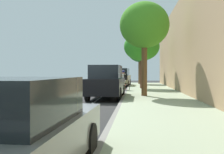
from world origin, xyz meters
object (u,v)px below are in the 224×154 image
(parked_suv_tan_mid, at_px, (121,77))
(street_tree_mid_block, at_px, (144,26))
(cyclist_with_backpack, at_px, (124,78))
(street_tree_corner, at_px, (140,52))
(parked_sedan_grey_nearest, at_px, (9,134))
(street_tree_far_end, at_px, (142,47))
(bicycle_at_curb, at_px, (121,87))
(parked_suv_black_second, at_px, (107,82))

(parked_suv_tan_mid, relative_size, street_tree_mid_block, 0.84)
(parked_suv_tan_mid, relative_size, cyclist_with_backpack, 2.73)
(street_tree_corner, bearing_deg, parked_sedan_grey_nearest, -94.39)
(parked_suv_tan_mid, bearing_deg, street_tree_far_end, -66.85)
(bicycle_at_curb, distance_m, street_tree_corner, 11.70)
(street_tree_mid_block, bearing_deg, street_tree_corner, 90.00)
(cyclist_with_backpack, relative_size, street_tree_corner, 0.34)
(parked_suv_black_second, distance_m, bicycle_at_curb, 5.95)
(bicycle_at_curb, bearing_deg, street_tree_corner, 81.20)
(parked_suv_black_second, bearing_deg, street_tree_mid_block, 13.89)
(parked_suv_black_second, relative_size, street_tree_corner, 0.92)
(parked_suv_black_second, xyz_separation_m, street_tree_corner, (2.26, 16.88, 2.97))
(parked_sedan_grey_nearest, distance_m, street_tree_mid_block, 13.50)
(parked_suv_black_second, xyz_separation_m, bicycle_at_curb, (0.56, 5.89, -0.66))
(cyclist_with_backpack, height_order, street_tree_corner, street_tree_corner)
(cyclist_with_backpack, xyz_separation_m, street_tree_mid_block, (1.48, -4.87, 3.35))
(parked_suv_black_second, xyz_separation_m, parked_suv_tan_mid, (0.09, 13.07, 0.00))
(parked_sedan_grey_nearest, height_order, parked_suv_tan_mid, parked_suv_tan_mid)
(parked_sedan_grey_nearest, distance_m, parked_suv_black_second, 12.24)
(cyclist_with_backpack, height_order, street_tree_far_end, street_tree_far_end)
(parked_suv_black_second, xyz_separation_m, cyclist_with_backpack, (0.78, 5.43, 0.05))
(street_tree_far_end, relative_size, street_tree_corner, 0.97)
(parked_suv_black_second, bearing_deg, parked_suv_tan_mid, 89.59)
(parked_sedan_grey_nearest, relative_size, parked_suv_black_second, 0.94)
(cyclist_with_backpack, bearing_deg, parked_suv_tan_mid, 95.14)
(parked_sedan_grey_nearest, distance_m, bicycle_at_curb, 18.14)
(cyclist_with_backpack, relative_size, street_tree_mid_block, 0.31)
(cyclist_with_backpack, distance_m, street_tree_mid_block, 6.09)
(parked_sedan_grey_nearest, bearing_deg, cyclist_with_backpack, 87.55)
(cyclist_with_backpack, bearing_deg, bicycle_at_curb, 115.78)
(parked_suv_black_second, distance_m, street_tree_corner, 17.29)
(bicycle_at_curb, bearing_deg, street_tree_far_end, 51.12)
(bicycle_at_curb, height_order, cyclist_with_backpack, cyclist_with_backpack)
(street_tree_mid_block, height_order, street_tree_far_end, street_tree_mid_block)
(street_tree_mid_block, relative_size, street_tree_far_end, 1.15)
(street_tree_mid_block, bearing_deg, parked_suv_black_second, -166.11)
(parked_suv_tan_mid, relative_size, bicycle_at_curb, 3.28)
(parked_suv_black_second, height_order, parked_suv_tan_mid, same)
(parked_sedan_grey_nearest, relative_size, bicycle_at_curb, 3.05)
(street_tree_far_end, bearing_deg, parked_suv_black_second, -105.78)
(parked_suv_black_second, height_order, bicycle_at_curb, parked_suv_black_second)
(parked_sedan_grey_nearest, bearing_deg, bicycle_at_curb, 88.32)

